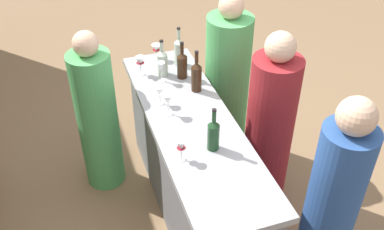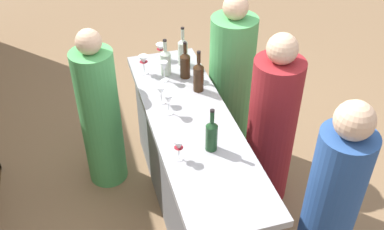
% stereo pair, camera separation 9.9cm
% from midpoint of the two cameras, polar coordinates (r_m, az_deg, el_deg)
% --- Properties ---
extents(ground_plane, '(12.00, 12.00, 0.00)m').
position_cam_midpoint_polar(ground_plane, '(3.72, -0.78, -12.00)').
color(ground_plane, '#846647').
extents(bar_counter, '(1.96, 0.57, 0.92)m').
position_cam_midpoint_polar(bar_counter, '(3.37, -0.85, -6.85)').
color(bar_counter, slate).
rests_on(bar_counter, ground).
extents(wine_bottle_leftmost_olive_green, '(0.08, 0.08, 0.31)m').
position_cam_midpoint_polar(wine_bottle_leftmost_olive_green, '(2.78, 1.72, -2.44)').
color(wine_bottle_leftmost_olive_green, '#193D1E').
rests_on(wine_bottle_leftmost_olive_green, bar_counter).
extents(wine_bottle_second_left_amber_brown, '(0.08, 0.08, 0.33)m').
position_cam_midpoint_polar(wine_bottle_second_left_amber_brown, '(3.31, -0.29, 5.00)').
color(wine_bottle_second_left_amber_brown, '#331E0F').
rests_on(wine_bottle_second_left_amber_brown, bar_counter).
extents(wine_bottle_center_amber_brown, '(0.08, 0.08, 0.30)m').
position_cam_midpoint_polar(wine_bottle_center_amber_brown, '(3.47, -2.08, 6.45)').
color(wine_bottle_center_amber_brown, '#331E0F').
rests_on(wine_bottle_center_amber_brown, bar_counter).
extents(wine_bottle_second_right_clear_pale, '(0.08, 0.08, 0.30)m').
position_cam_midpoint_polar(wine_bottle_second_right_clear_pale, '(3.51, -4.61, 6.74)').
color(wine_bottle_second_right_clear_pale, '#B7C6B2').
rests_on(wine_bottle_second_right_clear_pale, bar_counter).
extents(wine_bottle_rightmost_clear_pale, '(0.08, 0.08, 0.33)m').
position_cam_midpoint_polar(wine_bottle_rightmost_clear_pale, '(3.63, -2.45, 8.15)').
color(wine_bottle_rightmost_clear_pale, '#B7C6B2').
rests_on(wine_bottle_rightmost_clear_pale, bar_counter).
extents(wine_glass_near_left, '(0.08, 0.08, 0.13)m').
position_cam_midpoint_polar(wine_glass_near_left, '(3.74, -5.32, 8.31)').
color(wine_glass_near_left, white).
rests_on(wine_glass_near_left, bar_counter).
extents(wine_glass_near_center, '(0.06, 0.06, 0.17)m').
position_cam_midpoint_polar(wine_glass_near_center, '(3.43, -4.77, 5.95)').
color(wine_glass_near_center, white).
rests_on(wine_glass_near_center, bar_counter).
extents(wine_glass_near_right, '(0.07, 0.07, 0.16)m').
position_cam_midpoint_polar(wine_glass_near_right, '(3.08, -4.01, 1.92)').
color(wine_glass_near_right, white).
rests_on(wine_glass_near_right, bar_counter).
extents(wine_glass_far_left, '(0.07, 0.07, 0.14)m').
position_cam_midpoint_polar(wine_glass_far_left, '(3.19, -5.02, 2.98)').
color(wine_glass_far_left, white).
rests_on(wine_glass_far_left, bar_counter).
extents(wine_glass_far_center, '(0.07, 0.07, 0.15)m').
position_cam_midpoint_polar(wine_glass_far_center, '(2.72, -2.43, -4.06)').
color(wine_glass_far_center, white).
rests_on(wine_glass_far_center, bar_counter).
extents(wine_glass_far_right, '(0.07, 0.07, 0.16)m').
position_cam_midpoint_polar(wine_glass_far_right, '(3.54, -7.40, 6.68)').
color(wine_glass_far_right, white).
rests_on(wine_glass_far_right, bar_counter).
extents(person_left_guest, '(0.43, 0.43, 1.47)m').
position_cam_midpoint_polar(person_left_guest, '(3.46, 9.04, -1.52)').
color(person_left_guest, maroon).
rests_on(person_left_guest, ground).
extents(person_center_guest, '(0.48, 0.48, 1.50)m').
position_cam_midpoint_polar(person_center_guest, '(3.88, 3.72, 3.91)').
color(person_center_guest, '#4CA559').
rests_on(person_center_guest, ground).
extents(person_right_guest, '(0.38, 0.38, 1.47)m').
position_cam_midpoint_polar(person_right_guest, '(2.98, 16.55, -10.46)').
color(person_right_guest, '#284C8C').
rests_on(person_right_guest, ground).
extents(person_server_behind, '(0.40, 0.40, 1.41)m').
position_cam_midpoint_polar(person_server_behind, '(3.62, -12.69, -0.46)').
color(person_server_behind, '#4CA559').
rests_on(person_server_behind, ground).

